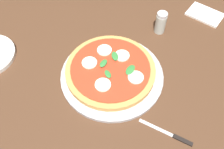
% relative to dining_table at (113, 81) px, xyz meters
% --- Properties ---
extents(ground_plane, '(6.00, 6.00, 0.00)m').
position_rel_dining_table_xyz_m(ground_plane, '(0.00, 0.00, -0.62)').
color(ground_plane, '#2D2B28').
extents(dining_table, '(1.34, 1.14, 0.71)m').
position_rel_dining_table_xyz_m(dining_table, '(0.00, 0.00, 0.00)').
color(dining_table, '#4C301E').
rests_on(dining_table, ground_plane).
extents(serving_tray, '(0.33, 0.33, 0.01)m').
position_rel_dining_table_xyz_m(serving_tray, '(0.02, -0.03, 0.09)').
color(serving_tray, '#B2B2B7').
rests_on(serving_tray, dining_table).
extents(pizza, '(0.29, 0.29, 0.03)m').
position_rel_dining_table_xyz_m(pizza, '(0.01, -0.03, 0.11)').
color(pizza, tan).
rests_on(pizza, serving_tray).
extents(napkin, '(0.13, 0.09, 0.01)m').
position_rel_dining_table_xyz_m(napkin, '(0.13, 0.42, 0.09)').
color(napkin, white).
rests_on(napkin, dining_table).
extents(knife, '(0.16, 0.04, 0.01)m').
position_rel_dining_table_xyz_m(knife, '(0.27, -0.09, 0.08)').
color(knife, black).
rests_on(knife, dining_table).
extents(pepper_shaker, '(0.04, 0.04, 0.08)m').
position_rel_dining_table_xyz_m(pepper_shaker, '(0.03, 0.24, 0.12)').
color(pepper_shaker, '#B2B7AD').
rests_on(pepper_shaker, dining_table).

